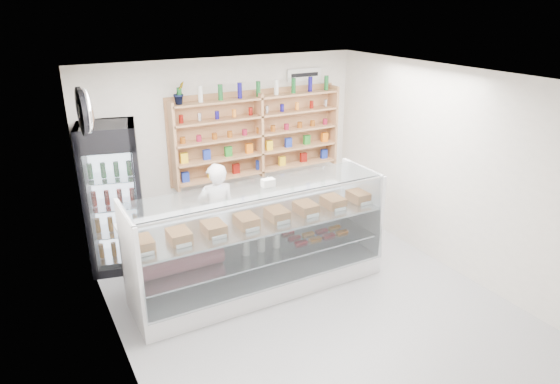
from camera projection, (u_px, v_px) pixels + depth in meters
room at (311, 200)px, 5.82m from camera, size 5.00×5.00×5.00m
display_counter at (259, 261)px, 6.54m from camera, size 3.30×0.99×1.44m
shop_worker at (217, 214)px, 7.05m from camera, size 0.58×0.41×1.51m
drinks_cooler at (114, 198)px, 6.86m from camera, size 0.89×0.88×2.08m
wall_shelving at (259, 134)px, 7.89m from camera, size 2.84×0.28×1.33m
potted_plant at (179, 93)px, 7.05m from camera, size 0.22×0.20×0.32m
security_mirror at (86, 111)px, 5.45m from camera, size 0.15×0.50×0.50m
wall_sign at (304, 75)px, 8.09m from camera, size 0.62×0.03×0.20m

